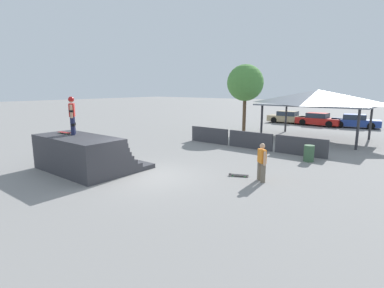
{
  "coord_description": "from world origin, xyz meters",
  "views": [
    {
      "loc": [
        9.21,
        -8.42,
        3.79
      ],
      "look_at": [
        -0.32,
        3.46,
        0.89
      ],
      "focal_mm": 28.0,
      "sensor_mm": 36.0,
      "label": 1
    }
  ],
  "objects_px": {
    "skateboard_on_deck": "(65,133)",
    "skateboard_on_ground": "(238,175)",
    "bystander_walking": "(262,160)",
    "trash_bin": "(309,153)",
    "skater_on_deck": "(72,113)",
    "parked_car_tan": "(288,117)",
    "parked_car_red": "(318,120)",
    "parked_car_blue": "(355,121)",
    "tree_beside_pavilion": "(245,83)"
  },
  "relations": [
    {
      "from": "tree_beside_pavilion",
      "to": "parked_car_tan",
      "type": "bearing_deg",
      "value": 89.24
    },
    {
      "from": "skateboard_on_deck",
      "to": "parked_car_red",
      "type": "bearing_deg",
      "value": 71.94
    },
    {
      "from": "tree_beside_pavilion",
      "to": "skateboard_on_deck",
      "type": "bearing_deg",
      "value": -95.37
    },
    {
      "from": "tree_beside_pavilion",
      "to": "parked_car_blue",
      "type": "relative_size",
      "value": 1.27
    },
    {
      "from": "skateboard_on_ground",
      "to": "skateboard_on_deck",
      "type": "bearing_deg",
      "value": 2.53
    },
    {
      "from": "skateboard_on_ground",
      "to": "trash_bin",
      "type": "bearing_deg",
      "value": -133.13
    },
    {
      "from": "bystander_walking",
      "to": "parked_car_red",
      "type": "height_order",
      "value": "bystander_walking"
    },
    {
      "from": "skateboard_on_deck",
      "to": "parked_car_blue",
      "type": "relative_size",
      "value": 0.19
    },
    {
      "from": "skater_on_deck",
      "to": "skateboard_on_deck",
      "type": "bearing_deg",
      "value": -129.55
    },
    {
      "from": "trash_bin",
      "to": "skateboard_on_deck",
      "type": "bearing_deg",
      "value": -136.32
    },
    {
      "from": "bystander_walking",
      "to": "trash_bin",
      "type": "bearing_deg",
      "value": -55.32
    },
    {
      "from": "skateboard_on_deck",
      "to": "trash_bin",
      "type": "relative_size",
      "value": 1.01
    },
    {
      "from": "tree_beside_pavilion",
      "to": "parked_car_blue",
      "type": "xyz_separation_m",
      "value": [
        6.5,
        9.7,
        -3.51
      ]
    },
    {
      "from": "skateboard_on_deck",
      "to": "bystander_walking",
      "type": "xyz_separation_m",
      "value": [
        8.32,
        3.76,
        -0.8
      ]
    },
    {
      "from": "skateboard_on_ground",
      "to": "parked_car_blue",
      "type": "bearing_deg",
      "value": -116.71
    },
    {
      "from": "trash_bin",
      "to": "parked_car_red",
      "type": "height_order",
      "value": "parked_car_red"
    },
    {
      "from": "skateboard_on_ground",
      "to": "bystander_walking",
      "type": "bearing_deg",
      "value": 154.86
    },
    {
      "from": "skateboard_on_ground",
      "to": "parked_car_red",
      "type": "relative_size",
      "value": 0.2
    },
    {
      "from": "skater_on_deck",
      "to": "bystander_walking",
      "type": "distance_m",
      "value": 8.79
    },
    {
      "from": "skater_on_deck",
      "to": "parked_car_blue",
      "type": "relative_size",
      "value": 0.4
    },
    {
      "from": "bystander_walking",
      "to": "parked_car_blue",
      "type": "xyz_separation_m",
      "value": [
        -0.43,
        20.73,
        -0.27
      ]
    },
    {
      "from": "parked_car_red",
      "to": "parked_car_blue",
      "type": "relative_size",
      "value": 0.96
    },
    {
      "from": "bystander_walking",
      "to": "tree_beside_pavilion",
      "type": "relative_size",
      "value": 0.28
    },
    {
      "from": "skateboard_on_deck",
      "to": "parked_car_blue",
      "type": "xyz_separation_m",
      "value": [
        7.89,
        24.49,
        -1.07
      ]
    },
    {
      "from": "skateboard_on_ground",
      "to": "parked_car_tan",
      "type": "distance_m",
      "value": 21.25
    },
    {
      "from": "skater_on_deck",
      "to": "trash_bin",
      "type": "relative_size",
      "value": 2.06
    },
    {
      "from": "parked_car_red",
      "to": "skateboard_on_deck",
      "type": "bearing_deg",
      "value": -98.02
    },
    {
      "from": "bystander_walking",
      "to": "tree_beside_pavilion",
      "type": "bearing_deg",
      "value": -17.77
    },
    {
      "from": "bystander_walking",
      "to": "parked_car_blue",
      "type": "relative_size",
      "value": 0.36
    },
    {
      "from": "skateboard_on_deck",
      "to": "parked_car_blue",
      "type": "height_order",
      "value": "skateboard_on_deck"
    },
    {
      "from": "skateboard_on_deck",
      "to": "parked_car_tan",
      "type": "xyz_separation_m",
      "value": [
        1.51,
        24.22,
        -1.07
      ]
    },
    {
      "from": "bystander_walking",
      "to": "trash_bin",
      "type": "relative_size",
      "value": 1.86
    },
    {
      "from": "bystander_walking",
      "to": "parked_car_red",
      "type": "xyz_separation_m",
      "value": [
        -3.62,
        20.13,
        -0.28
      ]
    },
    {
      "from": "skateboard_on_deck",
      "to": "skateboard_on_ground",
      "type": "xyz_separation_m",
      "value": [
        7.25,
        3.77,
        -1.61
      ]
    },
    {
      "from": "skater_on_deck",
      "to": "parked_car_tan",
      "type": "bearing_deg",
      "value": 123.36
    },
    {
      "from": "skateboard_on_deck",
      "to": "bystander_walking",
      "type": "relative_size",
      "value": 0.55
    },
    {
      "from": "bystander_walking",
      "to": "skateboard_on_ground",
      "type": "height_order",
      "value": "bystander_walking"
    },
    {
      "from": "skateboard_on_ground",
      "to": "parked_car_tan",
      "type": "xyz_separation_m",
      "value": [
        -5.73,
        20.45,
        0.54
      ]
    },
    {
      "from": "parked_car_tan",
      "to": "skater_on_deck",
      "type": "bearing_deg",
      "value": -93.95
    },
    {
      "from": "tree_beside_pavilion",
      "to": "bystander_walking",
      "type": "bearing_deg",
      "value": -57.84
    },
    {
      "from": "bystander_walking",
      "to": "parked_car_blue",
      "type": "height_order",
      "value": "bystander_walking"
    },
    {
      "from": "tree_beside_pavilion",
      "to": "skater_on_deck",
      "type": "bearing_deg",
      "value": -93.42
    },
    {
      "from": "skateboard_on_deck",
      "to": "skateboard_on_ground",
      "type": "height_order",
      "value": "skateboard_on_deck"
    },
    {
      "from": "skater_on_deck",
      "to": "skateboard_on_deck",
      "type": "distance_m",
      "value": 1.09
    },
    {
      "from": "skateboard_on_deck",
      "to": "skateboard_on_ground",
      "type": "relative_size",
      "value": 1.02
    },
    {
      "from": "skater_on_deck",
      "to": "parked_car_tan",
      "type": "height_order",
      "value": "skater_on_deck"
    },
    {
      "from": "trash_bin",
      "to": "parked_car_tan",
      "type": "height_order",
      "value": "parked_car_tan"
    },
    {
      "from": "skateboard_on_ground",
      "to": "parked_car_tan",
      "type": "height_order",
      "value": "parked_car_tan"
    },
    {
      "from": "skateboard_on_deck",
      "to": "parked_car_blue",
      "type": "bearing_deg",
      "value": 65.22
    },
    {
      "from": "parked_car_red",
      "to": "skater_on_deck",
      "type": "bearing_deg",
      "value": -96.89
    }
  ]
}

